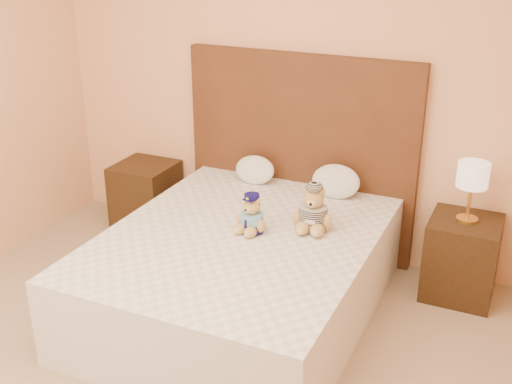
% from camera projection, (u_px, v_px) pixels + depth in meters
% --- Properties ---
extents(room_walls, '(4.04, 4.52, 2.72)m').
position_uv_depth(room_walls, '(165.00, 51.00, 2.87)').
color(room_walls, '#F0B283').
rests_on(room_walls, ground).
extents(bed, '(1.60, 2.00, 0.55)m').
position_uv_depth(bed, '(241.00, 273.00, 4.08)').
color(bed, white).
rests_on(bed, ground).
extents(headboard, '(1.75, 0.08, 1.50)m').
position_uv_depth(headboard, '(300.00, 155.00, 4.75)').
color(headboard, '#522E18').
rests_on(headboard, ground).
extents(nightstand_left, '(0.45, 0.45, 0.55)m').
position_uv_depth(nightstand_left, '(146.00, 196.00, 5.24)').
color(nightstand_left, '#322110').
rests_on(nightstand_left, ground).
extents(nightstand_right, '(0.45, 0.45, 0.55)m').
position_uv_depth(nightstand_right, '(461.00, 258.00, 4.27)').
color(nightstand_right, '#322110').
rests_on(nightstand_right, ground).
extents(lamp, '(0.20, 0.20, 0.40)m').
position_uv_depth(lamp, '(473.00, 178.00, 4.05)').
color(lamp, gold).
rests_on(lamp, nightstand_right).
extents(teddy_police, '(0.25, 0.25, 0.25)m').
position_uv_depth(teddy_police, '(252.00, 213.00, 3.97)').
color(teddy_police, '#AE8A43').
rests_on(teddy_police, bed).
extents(teddy_prisoner, '(0.29, 0.28, 0.30)m').
position_uv_depth(teddy_prisoner, '(313.00, 208.00, 3.99)').
color(teddy_prisoner, '#AE8A43').
rests_on(teddy_prisoner, bed).
extents(pillow_left, '(0.31, 0.20, 0.22)m').
position_uv_depth(pillow_left, '(255.00, 169.00, 4.74)').
color(pillow_left, white).
rests_on(pillow_left, bed).
extents(pillow_right, '(0.35, 0.22, 0.25)m').
position_uv_depth(pillow_right, '(336.00, 180.00, 4.49)').
color(pillow_right, white).
rests_on(pillow_right, bed).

